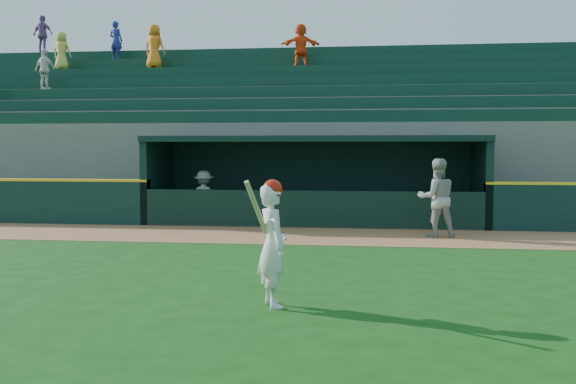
# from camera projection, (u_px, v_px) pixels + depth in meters

# --- Properties ---
(ground) EXTENTS (120.00, 120.00, 0.00)m
(ground) POSITION_uv_depth(u_px,v_px,m) (276.00, 276.00, 10.70)
(ground) COLOR #134411
(ground) RESTS_ON ground
(warning_track) EXTENTS (40.00, 3.00, 0.01)m
(warning_track) POSITION_uv_depth(u_px,v_px,m) (305.00, 236.00, 15.55)
(warning_track) COLOR #99663D
(warning_track) RESTS_ON ground
(dugout_player_front) EXTENTS (1.02, 0.85, 1.88)m
(dugout_player_front) POSITION_uv_depth(u_px,v_px,m) (437.00, 198.00, 15.32)
(dugout_player_front) COLOR #A4A49F
(dugout_player_front) RESTS_ON ground
(dugout_player_inside) EXTENTS (1.01, 0.63, 1.49)m
(dugout_player_inside) POSITION_uv_depth(u_px,v_px,m) (204.00, 197.00, 18.14)
(dugout_player_inside) COLOR #9F9F9A
(dugout_player_inside) RESTS_ON ground
(dugout) EXTENTS (9.40, 2.80, 2.46)m
(dugout) POSITION_uv_depth(u_px,v_px,m) (316.00, 175.00, 18.53)
(dugout) COLOR slate
(dugout) RESTS_ON ground
(stands) EXTENTS (34.50, 6.25, 7.51)m
(stands) POSITION_uv_depth(u_px,v_px,m) (325.00, 140.00, 22.98)
(stands) COLOR slate
(stands) RESTS_ON ground
(batter_at_plate) EXTENTS (0.62, 0.82, 1.74)m
(batter_at_plate) POSITION_uv_depth(u_px,v_px,m) (272.00, 243.00, 8.63)
(batter_at_plate) COLOR white
(batter_at_plate) RESTS_ON ground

